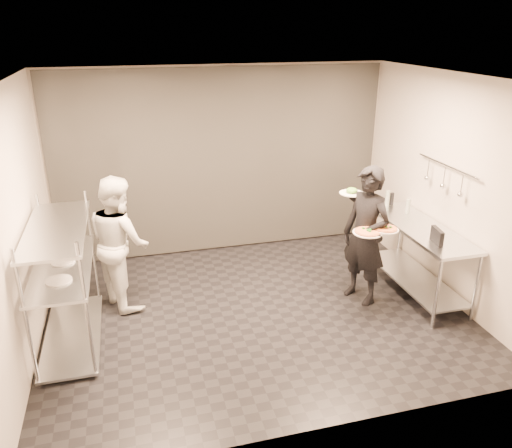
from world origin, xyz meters
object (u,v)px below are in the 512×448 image
object	(u,v)px
prep_counter	(418,247)
chef	(120,242)
pizza_plate_far	(386,229)
waiter	(366,236)
salad_plate	(352,192)
pass_rack	(64,278)
bottle_clear	(408,206)
bottle_dark	(392,199)
bottle_green	(387,198)
pos_monitor	(437,236)
pizza_plate_near	(368,232)

from	to	relation	value
prep_counter	chef	size ratio (longest dim) A/B	1.08
prep_counter	pizza_plate_far	xyz separation A→B (m)	(-0.65, -0.25, 0.43)
waiter	salad_plate	distance (m)	0.58
pass_rack	pizza_plate_far	size ratio (longest dim) A/B	5.17
prep_counter	bottle_clear	bearing A→B (deg)	79.88
pass_rack	salad_plate	size ratio (longest dim) A/B	5.24
waiter	prep_counter	bearing A→B (deg)	67.14
pizza_plate_far	bottle_dark	size ratio (longest dim) A/B	1.65
pizza_plate_far	bottle_dark	bearing A→B (deg)	57.45
chef	bottle_green	world-z (taller)	chef
bottle_clear	chef	bearing A→B (deg)	176.68
waiter	pos_monitor	world-z (taller)	waiter
prep_counter	pizza_plate_far	bearing A→B (deg)	-158.56
bottle_green	chef	bearing A→B (deg)	-178.25
waiter	bottle_green	world-z (taller)	waiter
pass_rack	chef	world-z (taller)	chef
pizza_plate_far	pos_monitor	bearing A→B (deg)	-26.45
chef	pizza_plate_far	bearing A→B (deg)	-130.01
prep_counter	salad_plate	xyz separation A→B (m)	(-0.87, 0.26, 0.75)
waiter	pizza_plate_near	distance (m)	0.29
chef	bottle_clear	distance (m)	3.82
pass_rack	salad_plate	world-z (taller)	pass_rack
waiter	pizza_plate_near	world-z (taller)	waiter
salad_plate	bottle_green	distance (m)	1.05
chef	pos_monitor	bearing A→B (deg)	-131.47
pass_rack	waiter	world-z (taller)	waiter
pos_monitor	bottle_clear	world-z (taller)	bottle_clear
pass_rack	prep_counter	distance (m)	4.33
pizza_plate_far	bottle_green	bearing A→B (deg)	60.24
chef	bottle_clear	bearing A→B (deg)	-116.32
prep_counter	bottle_dark	world-z (taller)	bottle_dark
chef	pos_monitor	distance (m)	3.81
pass_rack	salad_plate	distance (m)	3.52
pizza_plate_near	bottle_clear	distance (m)	1.20
chef	bottle_green	distance (m)	3.69
pizza_plate_far	bottle_clear	world-z (taller)	bottle_clear
pass_rack	prep_counter	bearing A→B (deg)	0.03
chef	bottle_dark	distance (m)	3.76
prep_counter	bottle_clear	distance (m)	0.62
prep_counter	bottle_green	world-z (taller)	bottle_green
pizza_plate_near	bottle_green	size ratio (longest dim) A/B	1.55
waiter	pass_rack	bearing A→B (deg)	-115.12
pass_rack	bottle_dark	world-z (taller)	pass_rack
chef	bottle_green	size ratio (longest dim) A/B	7.44
salad_plate	pos_monitor	world-z (taller)	salad_plate
pass_rack	bottle_clear	world-z (taller)	pass_rack
pass_rack	waiter	distance (m)	3.55
waiter	bottle_clear	size ratio (longest dim) A/B	8.75
waiter	bottle_green	distance (m)	1.12
bottle_green	bottle_clear	xyz separation A→B (m)	(0.13, -0.33, -0.01)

